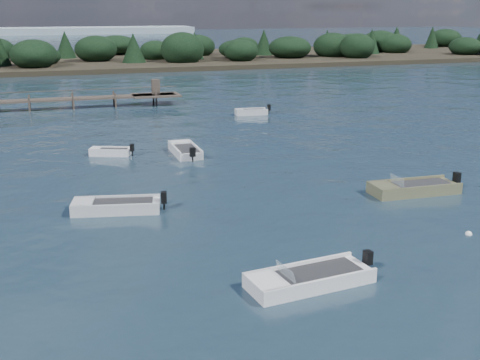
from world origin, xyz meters
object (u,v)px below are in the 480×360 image
object	(u,v)px
dinghy_extra_a	(185,152)
tender_far_white	(110,153)
dinghy_mid_grey	(116,208)
dinghy_mid_white_a	(309,281)
tender_far_grey_b	(251,113)
dinghy_mid_white_b	(413,190)

from	to	relation	value
dinghy_extra_a	tender_far_white	xyz separation A→B (m)	(-5.12, 1.35, -0.02)
dinghy_mid_grey	dinghy_extra_a	world-z (taller)	dinghy_extra_a
dinghy_mid_white_a	dinghy_extra_a	size ratio (longest dim) A/B	1.17
tender_far_grey_b	dinghy_mid_grey	xyz separation A→B (m)	(-15.92, -25.09, -0.00)
tender_far_grey_b	dinghy_mid_white_a	xyz separation A→B (m)	(-9.93, -35.97, -0.01)
tender_far_grey_b	dinghy_mid_white_b	world-z (taller)	dinghy_mid_white_b
dinghy_mid_grey	dinghy_mid_white_b	size ratio (longest dim) A/B	0.90
dinghy_mid_grey	dinghy_extra_a	xyz separation A→B (m)	(6.14, 11.08, 0.01)
dinghy_mid_grey	tender_far_white	distance (m)	12.47
tender_far_grey_b	dinghy_mid_white_a	bearing A→B (deg)	-105.44
dinghy_extra_a	tender_far_grey_b	bearing A→B (deg)	55.09
dinghy_mid_white_a	dinghy_extra_a	xyz separation A→B (m)	(0.16, 21.96, 0.01)
dinghy_mid_grey	dinghy_mid_white_a	distance (m)	12.42
tender_far_white	dinghy_extra_a	bearing A→B (deg)	-14.81
tender_far_grey_b	dinghy_extra_a	xyz separation A→B (m)	(-9.78, -14.01, 0.00)
dinghy_mid_white_b	dinghy_mid_grey	bearing A→B (deg)	173.17
tender_far_grey_b	dinghy_mid_white_a	size ratio (longest dim) A/B	0.67
dinghy_mid_grey	dinghy_mid_white_a	xyz separation A→B (m)	(5.99, -10.88, -0.01)
tender_far_grey_b	tender_far_white	size ratio (longest dim) A/B	1.12
dinghy_extra_a	tender_far_white	bearing A→B (deg)	165.19
tender_far_white	dinghy_mid_white_a	bearing A→B (deg)	-77.98
tender_far_grey_b	dinghy_mid_white_b	distance (m)	27.06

